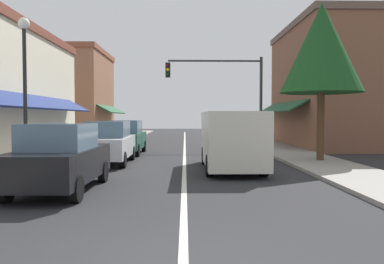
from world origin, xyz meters
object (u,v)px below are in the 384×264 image
at_px(parked_car_nearest_left, 60,158).
at_px(parked_car_second_left, 109,143).
at_px(traffic_signal_mast_arm, 227,85).
at_px(parked_car_third_left, 126,137).
at_px(tree_right_near, 322,48).
at_px(van_in_lane, 231,139).
at_px(street_lamp_left_near, 25,71).

xyz_separation_m(parked_car_nearest_left, parked_car_second_left, (0.09, 5.78, 0.00)).
xyz_separation_m(parked_car_second_left, traffic_signal_mast_arm, (5.79, 8.06, 3.07)).
distance_m(parked_car_third_left, tree_right_near, 10.42).
bearing_deg(parked_car_third_left, van_in_lane, -50.66).
bearing_deg(parked_car_nearest_left, street_lamp_left_near, 128.21).
relative_size(parked_car_second_left, parked_car_third_left, 1.00).
bearing_deg(parked_car_second_left, tree_right_near, 0.51).
bearing_deg(van_in_lane, traffic_signal_mast_arm, 84.64).
height_order(parked_car_nearest_left, parked_car_second_left, same).
bearing_deg(tree_right_near, parked_car_third_left, 155.89).
relative_size(parked_car_third_left, traffic_signal_mast_arm, 0.68).
bearing_deg(tree_right_near, traffic_signal_mast_arm, 111.27).
height_order(parked_car_nearest_left, parked_car_third_left, same).
distance_m(street_lamp_left_near, tree_right_near, 11.50).
distance_m(parked_car_third_left, traffic_signal_mast_arm, 7.61).
relative_size(parked_car_second_left, traffic_signal_mast_arm, 0.68).
bearing_deg(parked_car_nearest_left, parked_car_third_left, 89.66).
bearing_deg(van_in_lane, tree_right_near, 26.59).
bearing_deg(parked_car_nearest_left, parked_car_second_left, 89.59).
bearing_deg(parked_car_second_left, parked_car_nearest_left, -91.53).
distance_m(parked_car_nearest_left, van_in_lane, 6.33).
relative_size(parked_car_third_left, tree_right_near, 0.61).
bearing_deg(traffic_signal_mast_arm, parked_car_third_left, -145.56).
bearing_deg(traffic_signal_mast_arm, van_in_lane, -95.51).
distance_m(parked_car_nearest_left, traffic_signal_mast_arm, 15.35).
height_order(traffic_signal_mast_arm, tree_right_near, tree_right_near).
xyz_separation_m(street_lamp_left_near, tree_right_near, (10.87, 3.48, 1.39)).
xyz_separation_m(parked_car_third_left, tree_right_near, (8.81, -3.94, 3.92)).
bearing_deg(van_in_lane, parked_car_nearest_left, -141.06).
bearing_deg(traffic_signal_mast_arm, street_lamp_left_near, -124.48).
height_order(parked_car_second_left, street_lamp_left_near, street_lamp_left_near).
xyz_separation_m(parked_car_second_left, street_lamp_left_near, (-2.01, -3.30, 2.54)).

